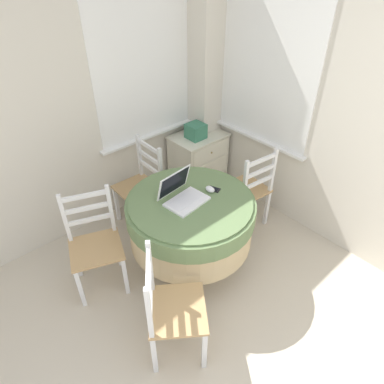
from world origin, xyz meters
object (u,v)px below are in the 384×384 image
object	(u,v)px
round_dining_table	(191,218)
laptop	(182,195)
dining_chair_camera_near	(171,309)
dining_chair_near_right_window	(248,190)
dining_chair_left_flank	(95,244)
cell_phone	(214,189)
dining_chair_near_back_window	(141,186)
storage_box	(196,131)
corner_cabinet	(198,161)
computer_mouse	(210,189)

from	to	relation	value
round_dining_table	laptop	world-z (taller)	laptop
dining_chair_camera_near	dining_chair_near_right_window	bearing A→B (deg)	20.96
dining_chair_near_right_window	dining_chair_left_flank	distance (m)	1.55
round_dining_table	dining_chair_near_right_window	distance (m)	0.81
cell_phone	dining_chair_camera_near	distance (m)	1.05
laptop	dining_chair_near_back_window	world-z (taller)	laptop
cell_phone	dining_chair_camera_near	bearing A→B (deg)	-151.00
dining_chair_camera_near	dining_chair_left_flank	distance (m)	0.89
storage_box	cell_phone	bearing A→B (deg)	-124.11
dining_chair_camera_near	corner_cabinet	bearing A→B (deg)	42.27
cell_phone	dining_chair_left_flank	world-z (taller)	dining_chair_left_flank
laptop	corner_cabinet	size ratio (longest dim) A/B	0.53
computer_mouse	dining_chair_left_flank	distance (m)	1.05
round_dining_table	corner_cabinet	distance (m)	1.30
laptop	cell_phone	distance (m)	0.30
computer_mouse	storage_box	bearing A→B (deg)	53.88
dining_chair_near_right_window	computer_mouse	bearing A→B (deg)	-174.60
laptop	computer_mouse	xyz separation A→B (m)	(0.25, -0.07, -0.03)
corner_cabinet	computer_mouse	bearing A→B (deg)	-127.93
cell_phone	dining_chair_left_flank	size ratio (longest dim) A/B	0.13
laptop	storage_box	xyz separation A→B (m)	(0.90, 0.83, -0.04)
cell_phone	corner_cabinet	size ratio (longest dim) A/B	0.17
dining_chair_camera_near	dining_chair_near_back_window	bearing A→B (deg)	62.72
storage_box	dining_chair_near_right_window	bearing A→B (deg)	-93.88
laptop	dining_chair_left_flank	world-z (taller)	laptop
corner_cabinet	storage_box	bearing A→B (deg)	-160.83
cell_phone	dining_chair_near_back_window	xyz separation A→B (m)	(-0.20, 0.83, -0.31)
cell_phone	dining_chair_camera_near	xyz separation A→B (m)	(-0.88, -0.49, -0.31)
dining_chair_left_flank	dining_chair_near_back_window	bearing A→B (deg)	29.31
round_dining_table	storage_box	world-z (taller)	storage_box
storage_box	dining_chair_near_back_window	bearing A→B (deg)	-175.04
dining_chair_near_back_window	dining_chair_near_right_window	bearing A→B (deg)	-45.60
round_dining_table	dining_chair_near_right_window	bearing A→B (deg)	2.61
round_dining_table	laptop	bearing A→B (deg)	134.90
round_dining_table	corner_cabinet	xyz separation A→B (m)	(0.91, 0.89, -0.22)
round_dining_table	cell_phone	world-z (taller)	cell_phone
dining_chair_left_flank	cell_phone	bearing A→B (deg)	-22.78
computer_mouse	corner_cabinet	distance (m)	1.24
computer_mouse	dining_chair_near_back_window	world-z (taller)	dining_chair_near_back_window
cell_phone	storage_box	size ratio (longest dim) A/B	0.62
storage_box	corner_cabinet	bearing A→B (deg)	19.17
dining_chair_left_flank	storage_box	xyz separation A→B (m)	(1.57, 0.50, 0.32)
laptop	computer_mouse	distance (m)	0.26
dining_chair_left_flank	corner_cabinet	size ratio (longest dim) A/B	1.34
round_dining_table	dining_chair_near_back_window	bearing A→B (deg)	86.83
round_dining_table	computer_mouse	xyz separation A→B (m)	(0.20, -0.02, 0.21)
dining_chair_near_back_window	dining_chair_left_flank	world-z (taller)	same
dining_chair_near_back_window	storage_box	bearing A→B (deg)	4.96
dining_chair_near_back_window	dining_chair_camera_near	bearing A→B (deg)	-117.28
cell_phone	dining_chair_left_flank	bearing A→B (deg)	157.22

